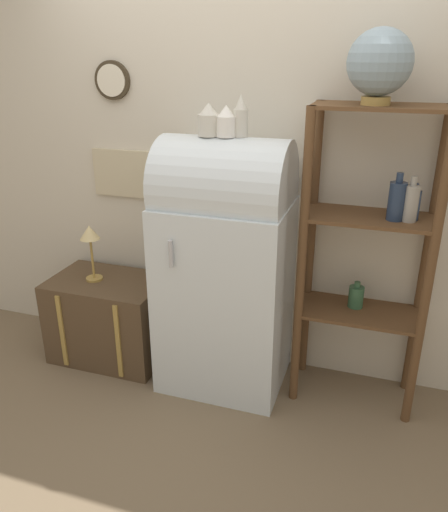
{
  "coord_description": "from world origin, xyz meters",
  "views": [
    {
      "loc": [
        0.85,
        -2.33,
        1.96
      ],
      "look_at": [
        -0.01,
        0.26,
        0.85
      ],
      "focal_mm": 35.0,
      "sensor_mm": 36.0,
      "label": 1
    }
  ],
  "objects_px": {
    "desk_lamp": "(90,239)",
    "refrigerator": "(225,265)",
    "suitcase_trunk": "(110,318)",
    "vase_right": "(241,117)",
    "globe": "(380,63)",
    "vase_left": "(209,121)",
    "vase_center": "(226,122)"
  },
  "relations": [
    {
      "from": "desk_lamp",
      "to": "refrigerator",
      "type": "bearing_deg",
      "value": 0.62
    },
    {
      "from": "suitcase_trunk",
      "to": "desk_lamp",
      "type": "bearing_deg",
      "value": -168.39
    },
    {
      "from": "vase_right",
      "to": "desk_lamp",
      "type": "bearing_deg",
      "value": -178.58
    },
    {
      "from": "globe",
      "to": "vase_right",
      "type": "height_order",
      "value": "globe"
    },
    {
      "from": "vase_right",
      "to": "desk_lamp",
      "type": "distance_m",
      "value": 1.26
    },
    {
      "from": "vase_left",
      "to": "desk_lamp",
      "type": "height_order",
      "value": "vase_left"
    },
    {
      "from": "refrigerator",
      "to": "globe",
      "type": "xyz_separation_m",
      "value": [
        0.76,
        0.05,
        1.12
      ]
    },
    {
      "from": "refrigerator",
      "to": "desk_lamp",
      "type": "height_order",
      "value": "refrigerator"
    },
    {
      "from": "refrigerator",
      "to": "globe",
      "type": "relative_size",
      "value": 4.39
    },
    {
      "from": "globe",
      "to": "vase_left",
      "type": "relative_size",
      "value": 2.02
    },
    {
      "from": "vase_right",
      "to": "desk_lamp",
      "type": "relative_size",
      "value": 0.58
    },
    {
      "from": "vase_right",
      "to": "globe",
      "type": "bearing_deg",
      "value": 3.01
    },
    {
      "from": "refrigerator",
      "to": "desk_lamp",
      "type": "relative_size",
      "value": 4.1
    },
    {
      "from": "desk_lamp",
      "to": "suitcase_trunk",
      "type": "bearing_deg",
      "value": 11.61
    },
    {
      "from": "refrigerator",
      "to": "vase_left",
      "type": "distance_m",
      "value": 0.83
    },
    {
      "from": "vase_right",
      "to": "desk_lamp",
      "type": "height_order",
      "value": "vase_right"
    },
    {
      "from": "refrigerator",
      "to": "vase_center",
      "type": "distance_m",
      "value": 0.83
    },
    {
      "from": "globe",
      "to": "vase_center",
      "type": "distance_m",
      "value": 0.8
    },
    {
      "from": "vase_left",
      "to": "vase_right",
      "type": "bearing_deg",
      "value": 9.17
    },
    {
      "from": "vase_left",
      "to": "refrigerator",
      "type": "bearing_deg",
      "value": 8.37
    },
    {
      "from": "globe",
      "to": "vase_left",
      "type": "bearing_deg",
      "value": -175.73
    },
    {
      "from": "suitcase_trunk",
      "to": "vase_left",
      "type": "height_order",
      "value": "vase_left"
    },
    {
      "from": "suitcase_trunk",
      "to": "vase_right",
      "type": "xyz_separation_m",
      "value": [
        0.91,
        0.01,
        1.36
      ]
    },
    {
      "from": "vase_left",
      "to": "vase_right",
      "type": "height_order",
      "value": "vase_right"
    },
    {
      "from": "refrigerator",
      "to": "globe",
      "type": "height_order",
      "value": "globe"
    },
    {
      "from": "vase_center",
      "to": "vase_right",
      "type": "relative_size",
      "value": 0.75
    },
    {
      "from": "globe",
      "to": "vase_right",
      "type": "bearing_deg",
      "value": -176.99
    },
    {
      "from": "suitcase_trunk",
      "to": "vase_right",
      "type": "distance_m",
      "value": 1.64
    },
    {
      "from": "suitcase_trunk",
      "to": "desk_lamp",
      "type": "distance_m",
      "value": 0.58
    },
    {
      "from": "suitcase_trunk",
      "to": "vase_right",
      "type": "height_order",
      "value": "vase_right"
    },
    {
      "from": "globe",
      "to": "vase_center",
      "type": "xyz_separation_m",
      "value": [
        -0.74,
        -0.06,
        -0.29
      ]
    },
    {
      "from": "vase_center",
      "to": "vase_right",
      "type": "height_order",
      "value": "vase_right"
    }
  ]
}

